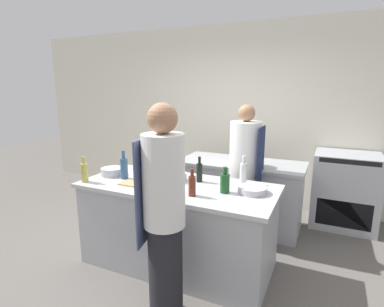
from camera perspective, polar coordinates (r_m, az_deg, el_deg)
name	(u,v)px	position (r m, az deg, el deg)	size (l,w,h in m)	color
ground_plane	(178,263)	(3.42, -2.63, -20.04)	(16.00, 16.00, 0.00)	#605B56
wall_back	(239,115)	(4.89, 8.88, 7.18)	(8.00, 0.06, 2.80)	silver
prep_counter	(178,225)	(3.21, -2.71, -13.36)	(1.98, 0.88, 0.88)	#A8AAAF
pass_counter	(240,193)	(4.12, 9.16, -7.50)	(1.63, 0.72, 0.88)	#A8AAAF
oven_range	(345,190)	(4.52, 27.06, -6.22)	(0.80, 0.65, 1.00)	#A8AAAF
chef_at_prep_near	(164,215)	(2.35, -5.35, -11.53)	(0.36, 0.34, 1.74)	black
chef_at_stove	(244,175)	(3.59, 9.97, -4.14)	(0.37, 0.36, 1.65)	black
bottle_olive_oil	(192,185)	(2.70, 0.01, -6.04)	(0.07, 0.07, 0.25)	#5B2319
bottle_vinegar	(243,172)	(3.11, 9.75, -3.53)	(0.07, 0.07, 0.28)	silver
bottle_wine	(84,172)	(3.29, -19.82, -3.30)	(0.07, 0.07, 0.27)	#B2A84C
bottle_cooking_oil	(124,168)	(3.28, -12.82, -2.63)	(0.08, 0.08, 0.31)	#2D5175
bottle_sauce	(225,182)	(2.80, 6.28, -5.51)	(0.09, 0.09, 0.25)	#19471E
bottle_water	(199,172)	(3.10, 1.42, -3.52)	(0.06, 0.06, 0.27)	black
bowl_mixing_large	(252,190)	(2.86, 11.42, -6.77)	(0.27, 0.27, 0.06)	#B7BABC
bowl_prep_small	(178,177)	(3.15, -2.76, -4.45)	(0.19, 0.19, 0.09)	#B7BABC
bowl_ceramic_blue	(112,171)	(3.46, -14.98, -3.33)	(0.24, 0.24, 0.08)	#B7BABC
cup	(157,170)	(3.41, -6.59, -3.16)	(0.09, 0.09, 0.09)	#33477F
cutting_board	(137,184)	(3.08, -10.40, -5.72)	(0.35, 0.19, 0.01)	tan
stockpot	(252,158)	(3.78, 11.30, -0.80)	(0.25, 0.25, 0.21)	#A8AAAF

